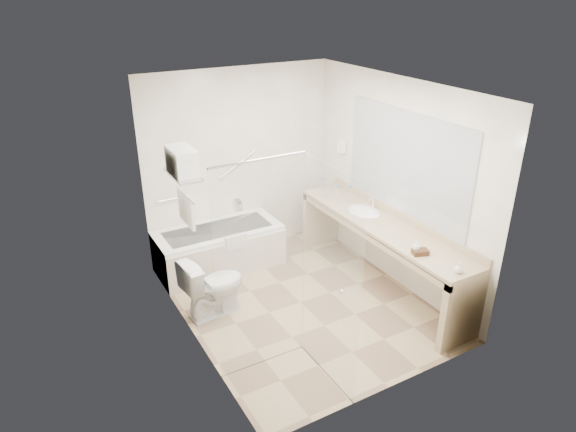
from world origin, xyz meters
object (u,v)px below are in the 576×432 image
toilet (213,286)px  bathtub (219,248)px  water_bottle_left (338,194)px  amenity_basket (420,252)px  vanity_counter (381,239)px

toilet → bathtub: bearing=-33.6°
bathtub → water_bottle_left: (1.44, -0.57, 0.68)m
amenity_basket → toilet: bearing=146.0°
vanity_counter → water_bottle_left: water_bottle_left is taller
water_bottle_left → bathtub: bearing=158.4°
bathtub → amenity_basket: bearing=-57.4°
amenity_basket → water_bottle_left: (0.06, 1.60, 0.08)m
vanity_counter → amenity_basket: size_ratio=16.70×
vanity_counter → bathtub: bearing=137.6°
bathtub → water_bottle_left: size_ratio=7.15×
amenity_basket → water_bottle_left: bearing=88.0°
bathtub → amenity_basket: (1.39, -2.17, 0.60)m
amenity_basket → water_bottle_left: 1.60m
toilet → amenity_basket: size_ratio=4.42×
water_bottle_left → vanity_counter: bearing=-84.4°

